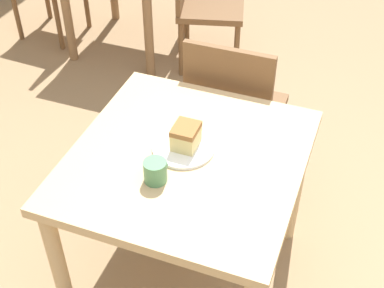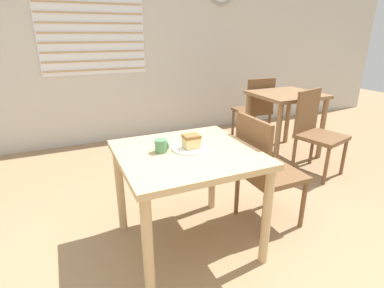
{
  "view_description": "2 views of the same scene",
  "coord_description": "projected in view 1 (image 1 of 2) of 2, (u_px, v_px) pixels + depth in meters",
  "views": [
    {
      "loc": [
        -1.22,
        -0.01,
        2.02
      ],
      "look_at": [
        0.15,
        0.5,
        0.77
      ],
      "focal_mm": 50.0,
      "sensor_mm": 36.0,
      "label": 1
    },
    {
      "loc": [
        -0.57,
        -1.12,
        1.44
      ],
      "look_at": [
        0.16,
        0.49,
        0.78
      ],
      "focal_mm": 28.0,
      "sensor_mm": 36.0,
      "label": 2
    }
  ],
  "objects": [
    {
      "name": "dining_table_near",
      "position": [
        187.0,
        177.0,
        2.01
      ],
      "size": [
        0.87,
        0.83,
        0.72
      ],
      "color": "tan",
      "rests_on": "ground_plane"
    },
    {
      "name": "coffee_mug",
      "position": [
        156.0,
        171.0,
        1.82
      ],
      "size": [
        0.09,
        0.08,
        0.08
      ],
      "color": "#4C8456",
      "rests_on": "dining_table_near"
    },
    {
      "name": "chair_near_window",
      "position": [
        233.0,
        111.0,
        2.56
      ],
      "size": [
        0.42,
        0.42,
        0.88
      ],
      "rotation": [
        0.0,
        0.0,
        1.57
      ],
      "color": "brown",
      "rests_on": "ground_plane"
    },
    {
      "name": "cake_slice",
      "position": [
        186.0,
        136.0,
        1.94
      ],
      "size": [
        0.1,
        0.09,
        0.09
      ],
      "color": "#E0C67F",
      "rests_on": "plate"
    },
    {
      "name": "plate",
      "position": [
        183.0,
        148.0,
        1.96
      ],
      "size": [
        0.23,
        0.23,
        0.01
      ],
      "color": "white",
      "rests_on": "dining_table_near"
    }
  ]
}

